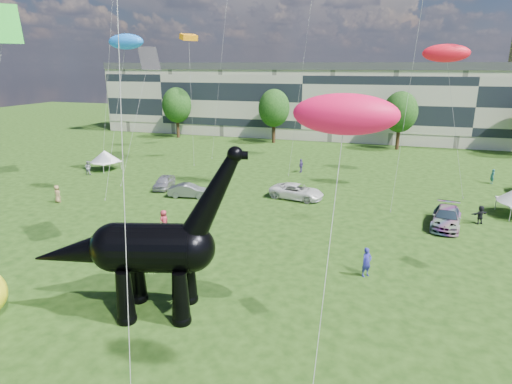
% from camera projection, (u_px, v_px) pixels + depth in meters
% --- Properties ---
extents(ground, '(220.00, 220.00, 0.00)m').
position_uv_depth(ground, '(224.00, 336.00, 20.83)').
color(ground, '#16330C').
rests_on(ground, ground).
extents(terrace_row, '(78.00, 11.00, 12.00)m').
position_uv_depth(terrace_row, '(308.00, 103.00, 78.08)').
color(terrace_row, beige).
rests_on(terrace_row, ground).
extents(tree_far_left, '(5.20, 5.20, 9.44)m').
position_uv_depth(tree_far_left, '(177.00, 102.00, 76.14)').
color(tree_far_left, '#382314').
rests_on(tree_far_left, ground).
extents(tree_mid_left, '(5.20, 5.20, 9.44)m').
position_uv_depth(tree_mid_left, '(274.00, 105.00, 70.93)').
color(tree_mid_left, '#382314').
rests_on(tree_mid_left, ground).
extents(tree_mid_right, '(5.20, 5.20, 9.44)m').
position_uv_depth(tree_mid_right, '(401.00, 109.00, 65.14)').
color(tree_mid_right, '#382314').
rests_on(tree_mid_right, ground).
extents(dinosaur_sculpture, '(11.40, 4.69, 9.35)m').
position_uv_depth(dinosaur_sculpture, '(146.00, 250.00, 22.02)').
color(dinosaur_sculpture, black).
rests_on(dinosaur_sculpture, ground).
extents(car_silver, '(2.42, 4.28, 1.37)m').
position_uv_depth(car_silver, '(164.00, 182.00, 45.65)').
color(car_silver, silver).
rests_on(car_silver, ground).
extents(car_grey, '(4.24, 2.11, 1.34)m').
position_uv_depth(car_grey, '(189.00, 191.00, 42.57)').
color(car_grey, slate).
rests_on(car_grey, ground).
extents(car_white, '(5.63, 3.27, 1.47)m').
position_uv_depth(car_white, '(297.00, 191.00, 42.07)').
color(car_white, white).
rests_on(car_white, ground).
extents(car_dark, '(2.92, 5.57, 1.54)m').
position_uv_depth(car_dark, '(446.00, 218.00, 34.78)').
color(car_dark, '#595960').
rests_on(car_dark, ground).
extents(gazebo_left, '(4.47, 4.47, 2.49)m').
position_uv_depth(gazebo_left, '(105.00, 156.00, 53.38)').
color(gazebo_left, white).
rests_on(gazebo_left, ground).
extents(visitors, '(46.26, 27.36, 1.89)m').
position_uv_depth(visitors, '(250.00, 196.00, 40.20)').
color(visitors, '#2E6F75').
rests_on(visitors, ground).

